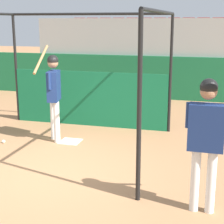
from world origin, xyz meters
The scene contains 8 objects.
ground_plane centered at (0.00, 0.00, 0.00)m, with size 60.00×60.00×0.00m, color #A8754C.
outfield_wall centered at (0.00, 7.01, 0.73)m, with size 24.00×0.12×1.46m.
bleacher_section centered at (0.00, 8.27, 1.37)m, with size 7.05×2.40×2.74m.
batting_cage centered at (-0.30, 2.59, 1.20)m, with size 4.13×3.79×2.82m.
home_plate centered at (-0.28, 1.79, 0.01)m, with size 0.44×0.44×0.02m.
player_batter centered at (-0.64, 1.80, 1.19)m, with size 0.59×0.92×2.09m.
player_waiting centered at (2.68, -0.63, 1.17)m, with size 0.79×0.50×2.14m.
baseball centered at (-1.66, 1.31, 0.04)m, with size 0.07×0.07×0.07m.
Camera 1 is at (2.74, -5.62, 2.63)m, focal length 60.00 mm.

